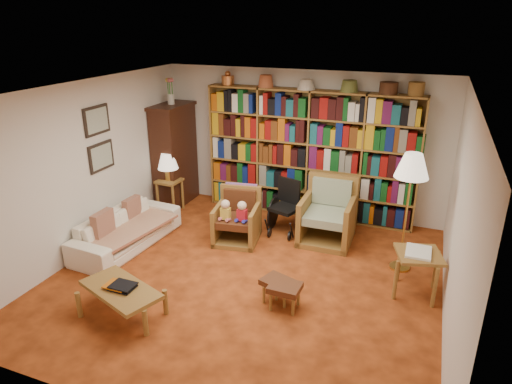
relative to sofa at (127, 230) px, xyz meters
The scene contains 23 objects.
floor 2.07m from the sofa, ahead, with size 5.00×5.00×0.00m, color #BC501D.
ceiling 3.03m from the sofa, ahead, with size 5.00×5.00×0.00m, color silver.
wall_back 3.26m from the sofa, 48.80° to the left, with size 5.00×5.00×0.00m, color silver.
wall_front 3.50m from the sofa, 52.36° to the right, with size 5.00×5.00×0.00m, color silver.
wall_left 1.09m from the sofa, 160.66° to the right, with size 5.00×5.00×0.00m, color silver.
wall_right 4.66m from the sofa, ahead, with size 5.00×5.00×0.00m, color silver.
bookshelf 3.25m from the sofa, 43.97° to the left, with size 3.60×0.30×2.42m.
curio_cabinet 1.98m from the sofa, 96.35° to the left, with size 0.50×0.95×2.40m.
framed_pictures 1.43m from the sofa, 161.65° to the left, with size 0.03×0.52×0.97m.
sofa is the anchor object (origin of this frame).
sofa_throw 0.06m from the sofa, ahead, with size 0.76×1.42×0.04m, color beige.
cushion_left 0.41m from the sofa, 110.38° to the left, with size 0.11×0.34×0.34m, color maroon.
cushion_right 0.41m from the sofa, 110.38° to the right, with size 0.12×0.39×0.39m, color maroon.
side_table_lamp 1.44m from the sofa, 94.00° to the left, with size 0.41×0.41×0.59m.
table_lamp 1.57m from the sofa, 94.00° to the left, with size 0.36×0.36×0.49m.
armchair_leather 1.73m from the sofa, 29.26° to the left, with size 0.77×0.80×0.84m.
armchair_sage 3.13m from the sofa, 26.04° to the left, with size 0.81×0.84×0.99m.
wheelchair 2.54m from the sofa, 33.95° to the left, with size 0.53×0.69×0.86m.
floor_lamp 4.23m from the sofa, 11.82° to the left, with size 0.44×0.44×1.68m.
side_table_papers 4.21m from the sofa, ahead, with size 0.66×0.66×0.61m.
footstool_a 2.67m from the sofa, 11.80° to the right, with size 0.43×0.40×0.30m.
footstool_b 2.83m from the sofa, 13.30° to the right, with size 0.38×0.33×0.32m.
coffee_table 1.81m from the sofa, 55.74° to the right, with size 1.12×0.82×0.43m.
Camera 1 is at (2.08, -4.98, 3.33)m, focal length 32.00 mm.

